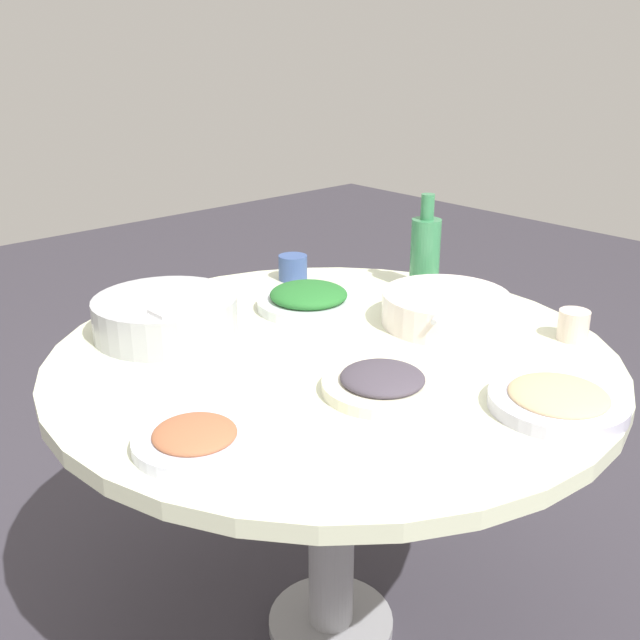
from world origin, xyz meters
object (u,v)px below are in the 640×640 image
soup_bowl (445,310)px  tea_cup_far (293,268)px  dish_tofu_braise (195,438)px  dish_noodles (558,400)px  dish_eggplant (382,383)px  tea_cup_near (573,325)px  green_bottle (425,251)px  dish_greens (309,299)px  round_dining_table (332,394)px  rice_bowl (166,315)px

soup_bowl → tea_cup_far: bearing=-174.6°
tea_cup_far → dish_tofu_braise: bearing=-50.6°
tea_cup_far → soup_bowl: bearing=5.4°
dish_noodles → dish_tofu_braise: size_ratio=1.21×
dish_eggplant → tea_cup_near: (0.10, 0.48, 0.01)m
dish_noodles → green_bottle: size_ratio=0.98×
dish_eggplant → dish_tofu_braise: dish_eggplant is taller
dish_greens → tea_cup_far: size_ratio=3.21×
round_dining_table → dish_eggplant: bearing=-17.4°
dish_tofu_braise → green_bottle: green_bottle is taller
dish_greens → green_bottle: 0.33m
dish_eggplant → green_bottle: bearing=123.2°
dish_greens → green_bottle: (0.08, 0.32, 0.07)m
round_dining_table → green_bottle: 0.50m
green_bottle → round_dining_table: bearing=-73.2°
dish_noodles → tea_cup_far: 0.87m
round_dining_table → dish_noodles: size_ratio=4.86×
green_bottle → rice_bowl: bearing=-104.9°
dish_greens → dish_eggplant: bearing=-24.4°
dish_eggplant → green_bottle: (-0.33, 0.50, 0.08)m
tea_cup_near → dish_greens: bearing=-150.6°
rice_bowl → soup_bowl: (0.36, 0.49, -0.01)m
dish_eggplant → round_dining_table: bearing=162.6°
dish_greens → dish_tofu_braise: dish_greens is taller
dish_greens → tea_cup_far: (-0.19, 0.12, 0.01)m
tea_cup_near → rice_bowl: bearing=-134.2°
soup_bowl → dish_noodles: bearing=-24.2°
round_dining_table → dish_greens: 0.28m
tea_cup_near → tea_cup_far: tea_cup_far is taller
soup_bowl → tea_cup_far: soup_bowl is taller
tea_cup_far → dish_noodles: bearing=-8.5°
green_bottle → tea_cup_far: size_ratio=3.21×
green_bottle → soup_bowl: bearing=-38.8°
green_bottle → tea_cup_far: bearing=-144.5°
dish_tofu_braise → tea_cup_near: bearing=78.7°
dish_greens → green_bottle: bearing=75.0°
dish_noodles → dish_eggplant: bearing=-144.5°
round_dining_table → rice_bowl: rice_bowl is taller
dish_noodles → tea_cup_near: tea_cup_near is taller
dish_tofu_braise → green_bottle: bearing=107.1°
tea_cup_near → dish_eggplant: bearing=-101.9°
dish_noodles → green_bottle: 0.67m
rice_bowl → green_bottle: size_ratio=1.27×
tea_cup_near → tea_cup_far: size_ratio=0.86×
dish_eggplant → tea_cup_far: tea_cup_far is taller
round_dining_table → dish_greens: (-0.22, 0.13, 0.12)m
round_dining_table → dish_noodles: dish_noodles is taller
round_dining_table → dish_noodles: bearing=14.5°
dish_greens → dish_tofu_braise: size_ratio=1.23×
dish_eggplant → dish_noodles: (0.25, 0.18, -0.00)m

